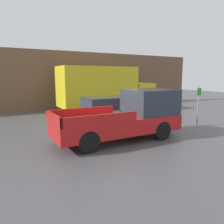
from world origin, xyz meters
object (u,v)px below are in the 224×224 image
(pickup_truck, at_px, (129,116))
(car, at_px, (104,111))
(newspaper_box, at_px, (75,102))
(parking_sign, at_px, (198,104))
(delivery_truck, at_px, (104,88))

(pickup_truck, bearing_deg, car, 83.84)
(newspaper_box, bearing_deg, parking_sign, -70.27)
(parking_sign, bearing_deg, car, 145.87)
(parking_sign, bearing_deg, newspaper_box, 109.73)
(car, bearing_deg, pickup_truck, -96.16)
(pickup_truck, xyz_separation_m, parking_sign, (4.71, 0.19, 0.25))
(delivery_truck, xyz_separation_m, newspaper_box, (-1.50, 2.71, -1.32))
(delivery_truck, bearing_deg, car, -117.15)
(delivery_truck, bearing_deg, pickup_truck, -108.97)
(parking_sign, height_order, newspaper_box, parking_sign)
(pickup_truck, height_order, delivery_truck, delivery_truck)
(car, relative_size, delivery_truck, 0.54)
(car, height_order, parking_sign, parking_sign)
(pickup_truck, distance_m, delivery_truck, 8.02)
(delivery_truck, xyz_separation_m, parking_sign, (2.11, -7.35, -0.60))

